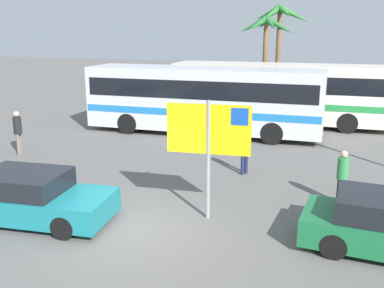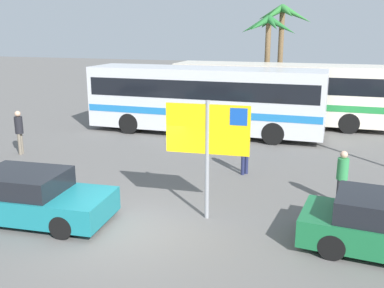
{
  "view_description": "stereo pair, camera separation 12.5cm",
  "coord_description": "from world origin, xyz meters",
  "px_view_note": "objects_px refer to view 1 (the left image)",
  "views": [
    {
      "loc": [
        4.74,
        -9.34,
        4.93
      ],
      "look_at": [
        0.55,
        3.98,
        1.3
      ],
      "focal_mm": 41.31,
      "sensor_mm": 36.0,
      "label": 1
    },
    {
      "loc": [
        4.85,
        -9.3,
        4.93
      ],
      "look_at": [
        0.55,
        3.98,
        1.3
      ],
      "focal_mm": 41.31,
      "sensor_mm": 36.0,
      "label": 2
    }
  ],
  "objects_px": {
    "pedestrian_near_sign": "(342,173)",
    "pedestrian_by_bus": "(18,129)",
    "bus_front_coach": "(203,97)",
    "bus_rear_coach": "(279,91)",
    "ferry_sign": "(210,134)",
    "car_teal": "(31,198)",
    "pedestrian_crossing_lot": "(245,147)"
  },
  "relations": [
    {
      "from": "bus_rear_coach",
      "to": "pedestrian_near_sign",
      "type": "relative_size",
      "value": 6.92
    },
    {
      "from": "bus_rear_coach",
      "to": "pedestrian_crossing_lot",
      "type": "bearing_deg",
      "value": -90.7
    },
    {
      "from": "bus_front_coach",
      "to": "pedestrian_near_sign",
      "type": "height_order",
      "value": "bus_front_coach"
    },
    {
      "from": "bus_rear_coach",
      "to": "pedestrian_crossing_lot",
      "type": "distance_m",
      "value": 8.96
    },
    {
      "from": "ferry_sign",
      "to": "pedestrian_by_bus",
      "type": "distance_m",
      "value": 9.82
    },
    {
      "from": "bus_rear_coach",
      "to": "car_teal",
      "type": "height_order",
      "value": "bus_rear_coach"
    },
    {
      "from": "car_teal",
      "to": "pedestrian_crossing_lot",
      "type": "distance_m",
      "value": 7.23
    },
    {
      "from": "car_teal",
      "to": "bus_front_coach",
      "type": "bearing_deg",
      "value": 78.01
    },
    {
      "from": "car_teal",
      "to": "pedestrian_crossing_lot",
      "type": "xyz_separation_m",
      "value": [
        4.65,
        5.53,
        0.33
      ]
    },
    {
      "from": "car_teal",
      "to": "pedestrian_by_bus",
      "type": "bearing_deg",
      "value": 126.57
    },
    {
      "from": "bus_front_coach",
      "to": "ferry_sign",
      "type": "distance_m",
      "value": 10.04
    },
    {
      "from": "bus_front_coach",
      "to": "bus_rear_coach",
      "type": "bearing_deg",
      "value": 45.82
    },
    {
      "from": "car_teal",
      "to": "pedestrian_by_bus",
      "type": "xyz_separation_m",
      "value": [
        -4.53,
        5.27,
        0.42
      ]
    },
    {
      "from": "bus_rear_coach",
      "to": "pedestrian_near_sign",
      "type": "xyz_separation_m",
      "value": [
        3.08,
        -10.85,
        -0.83
      ]
    },
    {
      "from": "pedestrian_by_bus",
      "to": "bus_rear_coach",
      "type": "bearing_deg",
      "value": -151.19
    },
    {
      "from": "bus_front_coach",
      "to": "pedestrian_crossing_lot",
      "type": "height_order",
      "value": "bus_front_coach"
    },
    {
      "from": "bus_front_coach",
      "to": "pedestrian_near_sign",
      "type": "bearing_deg",
      "value": -50.09
    },
    {
      "from": "bus_rear_coach",
      "to": "bus_front_coach",
      "type": "bearing_deg",
      "value": -134.18
    },
    {
      "from": "pedestrian_by_bus",
      "to": "pedestrian_near_sign",
      "type": "distance_m",
      "value": 12.48
    },
    {
      "from": "bus_front_coach",
      "to": "bus_rear_coach",
      "type": "distance_m",
      "value": 4.62
    },
    {
      "from": "ferry_sign",
      "to": "pedestrian_crossing_lot",
      "type": "relative_size",
      "value": 1.95
    },
    {
      "from": "bus_rear_coach",
      "to": "ferry_sign",
      "type": "bearing_deg",
      "value": -91.28
    },
    {
      "from": "pedestrian_near_sign",
      "to": "ferry_sign",
      "type": "bearing_deg",
      "value": 71.65
    },
    {
      "from": "ferry_sign",
      "to": "bus_rear_coach",
      "type": "bearing_deg",
      "value": 84.93
    },
    {
      "from": "car_teal",
      "to": "pedestrian_by_bus",
      "type": "height_order",
      "value": "pedestrian_by_bus"
    },
    {
      "from": "bus_rear_coach",
      "to": "pedestrian_by_bus",
      "type": "distance_m",
      "value": 13.08
    },
    {
      "from": "pedestrian_crossing_lot",
      "to": "ferry_sign",
      "type": "bearing_deg",
      "value": -61.31
    },
    {
      "from": "pedestrian_crossing_lot",
      "to": "pedestrian_near_sign",
      "type": "xyz_separation_m",
      "value": [
        3.19,
        -1.93,
        -0.01
      ]
    },
    {
      "from": "pedestrian_near_sign",
      "to": "pedestrian_by_bus",
      "type": "bearing_deg",
      "value": 32.64
    },
    {
      "from": "bus_front_coach",
      "to": "car_teal",
      "type": "relative_size",
      "value": 2.6
    },
    {
      "from": "bus_front_coach",
      "to": "pedestrian_by_bus",
      "type": "height_order",
      "value": "bus_front_coach"
    },
    {
      "from": "bus_rear_coach",
      "to": "pedestrian_by_bus",
      "type": "height_order",
      "value": "bus_rear_coach"
    }
  ]
}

